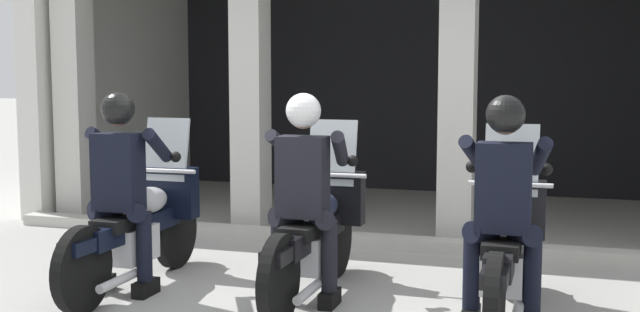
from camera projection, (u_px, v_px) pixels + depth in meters
ground_plane at (392, 227)px, 8.69m from camera, size 80.00×80.00×0.00m
station_building at (391, 45)px, 9.97m from camera, size 7.92×4.10×3.45m
kerb_strip at (336, 239)px, 7.80m from camera, size 7.42×0.24×0.12m
motorcycle_left at (141, 224)px, 6.29m from camera, size 0.62×2.04×1.35m
police_officer_left at (121, 175)px, 5.97m from camera, size 0.63×0.61×1.58m
motorcycle_center at (316, 231)px, 6.00m from camera, size 0.62×2.04×1.35m
police_officer_center at (304, 180)px, 5.69m from camera, size 0.63×0.61×1.58m
motorcycle_right at (506, 247)px, 5.46m from camera, size 0.62×2.04×1.35m
police_officer_right at (504, 191)px, 5.14m from camera, size 0.63×0.61×1.58m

